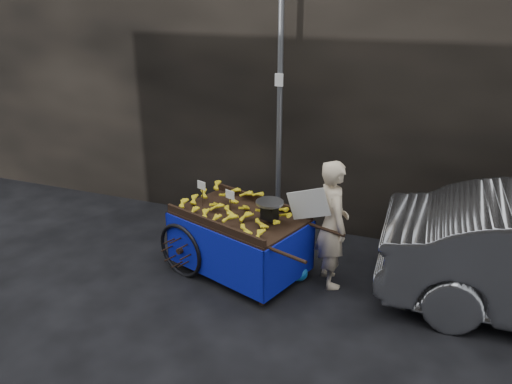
% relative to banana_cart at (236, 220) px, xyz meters
% --- Properties ---
extents(ground, '(80.00, 80.00, 0.00)m').
position_rel_banana_cart_xyz_m(ground, '(-0.15, 0.01, -0.77)').
color(ground, black).
rests_on(ground, ground).
extents(building_wall, '(13.50, 2.00, 5.00)m').
position_rel_banana_cart_xyz_m(building_wall, '(0.24, 2.61, 1.73)').
color(building_wall, black).
rests_on(building_wall, ground).
extents(street_pole, '(0.12, 0.10, 4.00)m').
position_rel_banana_cart_xyz_m(street_pole, '(0.15, 1.31, 1.24)').
color(street_pole, slate).
rests_on(street_pole, ground).
extents(banana_cart, '(2.49, 1.69, 1.24)m').
position_rel_banana_cart_xyz_m(banana_cart, '(0.00, 0.00, 0.00)').
color(banana_cart, black).
rests_on(banana_cart, ground).
extents(vendor, '(0.91, 0.73, 1.69)m').
position_rel_banana_cart_xyz_m(vendor, '(1.25, 0.16, 0.08)').
color(vendor, beige).
rests_on(vendor, ground).
extents(plastic_bag, '(0.27, 0.21, 0.24)m').
position_rel_banana_cart_xyz_m(plastic_bag, '(0.85, 0.04, -0.65)').
color(plastic_bag, blue).
rests_on(plastic_bag, ground).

